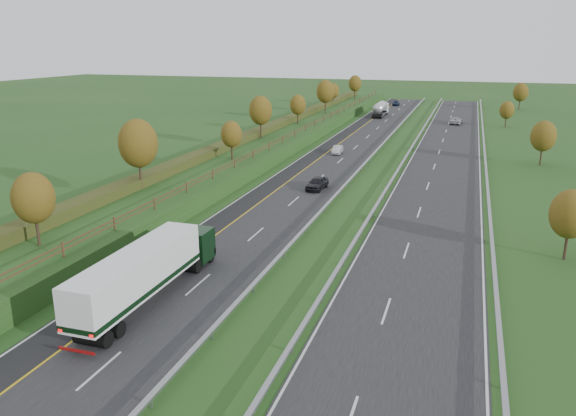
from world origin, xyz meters
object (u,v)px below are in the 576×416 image
car_small_far (396,103)px  car_oncoming (456,121)px  car_silver_mid (337,150)px  box_lorry (147,271)px  car_dark_near (317,183)px  road_tanker (381,109)px

car_small_far → car_oncoming: size_ratio=0.85×
car_silver_mid → car_oncoming: bearing=63.8°
box_lorry → car_silver_mid: 57.10m
box_lorry → car_dark_near: bearing=84.7°
car_silver_mid → car_small_far: size_ratio=0.88×
box_lorry → road_tanker: box_lorry is taller
car_small_far → car_oncoming: (17.54, -34.42, 0.08)m
road_tanker → car_dark_near: 74.21m
car_oncoming → road_tanker: bearing=-24.3°
road_tanker → car_dark_near: road_tanker is taller
car_silver_mid → car_dark_near: bearing=-87.0°
car_dark_near → car_oncoming: size_ratio=0.86×
car_dark_near → car_small_far: car_dark_near is taller
box_lorry → car_dark_near: (3.14, 33.69, -1.52)m
road_tanker → car_small_far: road_tanker is taller
car_dark_near → car_small_far: size_ratio=1.01×
box_lorry → car_oncoming: box_lorry is taller
car_oncoming → box_lorry: bearing=82.1°
road_tanker → car_dark_near: bearing=-87.1°
car_small_far → car_oncoming: 38.63m
box_lorry → road_tanker: bearing=90.3°
car_dark_near → car_small_far: 99.59m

